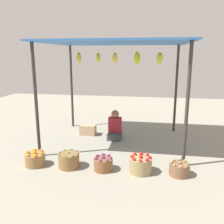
{
  "coord_description": "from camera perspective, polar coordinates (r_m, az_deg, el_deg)",
  "views": [
    {
      "loc": [
        0.87,
        -5.93,
        2.22
      ],
      "look_at": [
        0.0,
        -0.65,
        0.95
      ],
      "focal_mm": 38.89,
      "sensor_mm": 36.0,
      "label": 1
    }
  ],
  "objects": [
    {
      "name": "market_stall_structure",
      "position": [
        6.0,
        1.09,
        14.5
      ],
      "size": [
        3.42,
        2.66,
        2.52
      ],
      "color": "#38332D",
      "rests_on": "ground"
    },
    {
      "name": "basket_oranges",
      "position": [
        5.3,
        -17.63,
        -10.5
      ],
      "size": [
        0.4,
        0.4,
        0.32
      ],
      "color": "olive",
      "rests_on": "ground"
    },
    {
      "name": "basket_potatoes",
      "position": [
        4.86,
        15.55,
        -12.78
      ],
      "size": [
        0.38,
        0.38,
        0.28
      ],
      "color": "brown",
      "rests_on": "ground"
    },
    {
      "name": "basket_green_chilies",
      "position": [
        5.05,
        -10.12,
        -11.08
      ],
      "size": [
        0.42,
        0.42,
        0.33
      ],
      "color": "olive",
      "rests_on": "ground"
    },
    {
      "name": "ground_plane",
      "position": [
        6.39,
        0.96,
        -6.97
      ],
      "size": [
        14.0,
        14.0,
        0.0
      ],
      "primitive_type": "plane",
      "color": "gray"
    },
    {
      "name": "vendor_person",
      "position": [
        6.54,
        0.69,
        -3.74
      ],
      "size": [
        0.36,
        0.44,
        0.78
      ],
      "color": "#3B3F46",
      "rests_on": "ground"
    },
    {
      "name": "basket_red_tomatoes",
      "position": [
        4.8,
        6.74,
        -12.2
      ],
      "size": [
        0.43,
        0.43,
        0.36
      ],
      "color": "#9A8559",
      "rests_on": "ground"
    },
    {
      "name": "basket_purple_onions",
      "position": [
        4.87,
        -2.08,
        -12.05
      ],
      "size": [
        0.37,
        0.37,
        0.3
      ],
      "color": "brown",
      "rests_on": "ground"
    },
    {
      "name": "wooden_crate_near_vendor",
      "position": [
        6.93,
        -5.68,
        -4.19
      ],
      "size": [
        0.43,
        0.28,
        0.28
      ],
      "primitive_type": "cube",
      "color": "tan",
      "rests_on": "ground"
    }
  ]
}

